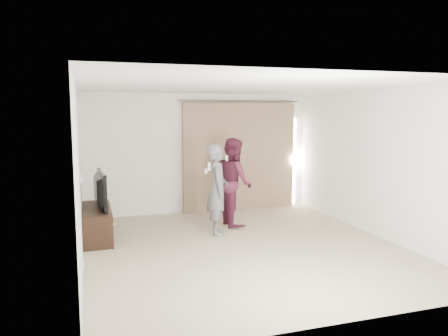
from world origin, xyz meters
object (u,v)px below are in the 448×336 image
(tv, at_px, (95,190))
(person_man, at_px, (217,189))
(person_woman, at_px, (234,182))
(tv_console, at_px, (96,223))

(tv, relative_size, person_man, 0.68)
(tv, distance_m, person_woman, 2.60)
(tv_console, bearing_deg, tv, 0.00)
(person_woman, bearing_deg, tv_console, -175.85)
(tv_console, bearing_deg, person_man, -8.88)
(tv, height_order, person_woman, person_woman)
(tv_console, relative_size, person_woman, 0.83)
(tv_console, xyz_separation_m, person_man, (2.10, -0.33, 0.54))
(person_man, distance_m, person_woman, 0.72)
(person_man, bearing_deg, tv_console, 171.12)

